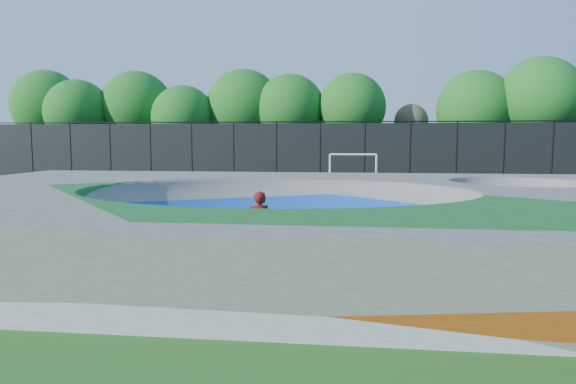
# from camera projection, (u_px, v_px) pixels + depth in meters

# --- Properties ---
(ground) EXTENTS (120.00, 120.00, 0.00)m
(ground) POSITION_uv_depth(u_px,v_px,m) (276.00, 242.00, 14.32)
(ground) COLOR #1D5317
(ground) RESTS_ON ground
(skate_deck) EXTENTS (22.00, 14.00, 1.50)m
(skate_deck) POSITION_uv_depth(u_px,v_px,m) (276.00, 216.00, 14.24)
(skate_deck) COLOR gray
(skate_deck) RESTS_ON ground
(skater) EXTENTS (0.69, 0.55, 1.65)m
(skater) POSITION_uv_depth(u_px,v_px,m) (259.00, 226.00, 12.16)
(skater) COLOR #B31C0E
(skater) RESTS_ON ground
(skateboard) EXTENTS (0.80, 0.52, 0.05)m
(skateboard) POSITION_uv_depth(u_px,v_px,m) (259.00, 259.00, 12.25)
(skateboard) COLOR black
(skateboard) RESTS_ON ground
(soccer_goal) EXTENTS (2.97, 0.12, 1.96)m
(soccer_goal) POSITION_uv_depth(u_px,v_px,m) (353.00, 163.00, 31.65)
(soccer_goal) COLOR silver
(soccer_goal) RESTS_ON ground
(fence) EXTENTS (48.09, 0.09, 4.04)m
(fence) POSITION_uv_depth(u_px,v_px,m) (320.00, 150.00, 34.84)
(fence) COLOR black
(fence) RESTS_ON ground
(treeline) EXTENTS (52.60, 7.94, 8.65)m
(treeline) POSITION_uv_depth(u_px,v_px,m) (287.00, 109.00, 39.83)
(treeline) COLOR #4B3525
(treeline) RESTS_ON ground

